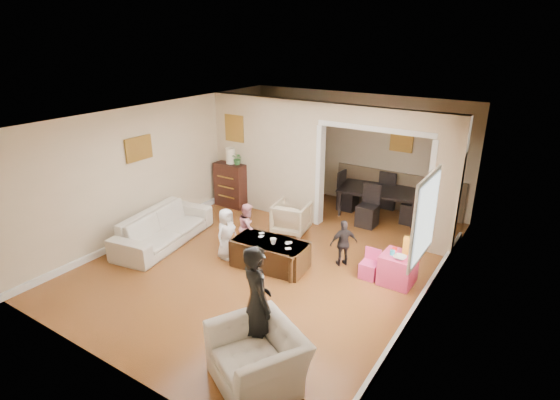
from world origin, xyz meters
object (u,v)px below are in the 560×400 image
Objects in this scene: coffee_cup at (273,241)px; child_toddler at (344,243)px; armchair_back at (292,218)px; table_lamp at (231,156)px; play_table at (398,269)px; child_kneel_a at (227,234)px; dresser at (232,184)px; sofa at (164,228)px; cyan_cup at (392,253)px; dining_table at (379,203)px; adult_person at (257,303)px; armchair_front at (258,358)px; coffee_table at (270,254)px; child_kneel_b at (248,227)px.

coffee_cup is 1.25m from child_toddler.
armchair_back is 2.24m from table_lamp.
child_toddler is at bearing 176.66° from play_table.
armchair_back is 0.73× the size of child_kneel_a.
dresser is at bearing 40.05° from child_kneel_a.
sofa reaches higher than cyan_cup.
play_table is (1.96, 0.74, -0.28)m from coffee_cup.
dining_table is at bearing -49.46° from sofa.
table_lamp reaches higher than child_kneel_a.
dining_table is at bearing -21.89° from child_kneel_a.
armchair_back reaches higher than play_table.
adult_person is at bearing -108.73° from play_table.
child_toddler is at bearing -56.08° from adult_person.
sofa is 4.16× the size of play_table.
dresser is 1.09× the size of child_kneel_a.
table_lamp is 4.63m from cyan_cup.
armchair_front is at bearing 50.37° from child_toddler.
table_lamp is 3.27m from coffee_table.
dresser is 2.39m from child_kneel_b.
cyan_cup is at bearing 20.35° from coffee_cup.
child_toddler is at bearing -61.27° from child_kneel_a.
child_kneel_a is at bearing -91.31° from sofa.
adult_person reaches higher than dining_table.
cyan_cup is 0.09× the size of child_toddler.
armchair_front reaches higher than armchair_back.
child_kneel_b reaches higher than coffee_table.
coffee_table is (0.45, -1.44, -0.07)m from armchair_back.
play_table is at bearing -77.02° from adult_person.
adult_person is (3.58, -3.95, -0.44)m from table_lamp.
armchair_front is at bearing -48.31° from table_lamp.
adult_person is at bearing -167.52° from child_kneel_b.
coffee_table is 2.09m from cyan_cup.
play_table is at bearing -108.56° from child_kneel_b.
child_toddler reaches higher than coffee_cup.
child_toddler reaches higher than dining_table.
dresser is 2.63m from child_kneel_a.
play_table is at bearing 20.68° from coffee_cup.
sofa is 4.22m from armchair_front.
sofa is 2.12× the size of dresser.
child_kneel_a is 1.11× the size of child_toddler.
child_kneel_b is 1.10× the size of child_toddler.
coffee_cup is at bearing -110.32° from dining_table.
armchair_front is 1.03× the size of dresser.
sofa is 6.12× the size of table_lamp.
armchair_front is 2.01× the size of play_table.
armchair_front is 3.42m from child_kneel_b.
child_toddler is (3.33, 1.10, 0.11)m from sofa.
child_kneel_a reaches higher than dining_table.
dining_table is at bearing -133.49° from armchair_back.
armchair_back is at bearing 144.09° from armchair_front.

